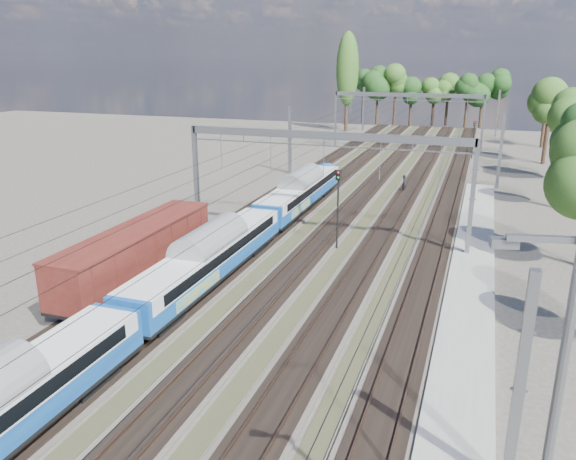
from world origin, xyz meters
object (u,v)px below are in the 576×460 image
(worker, at_px, (404,184))
(signal_near, at_px, (338,200))
(emu_train, at_px, (207,253))
(signal_far, at_px, (474,135))
(freight_boxcar, at_px, (137,252))
(lamp_post, at_px, (544,446))

(worker, height_order, signal_near, signal_near)
(emu_train, distance_m, signal_far, 57.00)
(signal_near, bearing_deg, worker, 101.36)
(freight_boxcar, relative_size, worker, 7.48)
(emu_train, relative_size, signal_far, 10.55)
(emu_train, relative_size, worker, 29.57)
(freight_boxcar, xyz_separation_m, worker, (12.99, 32.37, -1.34))
(signal_far, height_order, lamp_post, lamp_post)
(freight_boxcar, height_order, signal_near, signal_near)
(freight_boxcar, height_order, lamp_post, lamp_post)
(emu_train, distance_m, lamp_post, 26.55)
(emu_train, xyz_separation_m, freight_boxcar, (-4.50, -1.26, -0.05))
(freight_boxcar, distance_m, worker, 34.90)
(freight_boxcar, relative_size, lamp_post, 1.30)
(worker, bearing_deg, freight_boxcar, 152.49)
(worker, height_order, signal_far, signal_far)
(signal_far, bearing_deg, freight_boxcar, -131.53)
(worker, distance_m, signal_near, 21.17)
(emu_train, bearing_deg, signal_near, 59.17)
(emu_train, xyz_separation_m, worker, (8.49, 31.10, -1.39))
(emu_train, distance_m, worker, 32.27)
(signal_near, bearing_deg, signal_far, 96.68)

